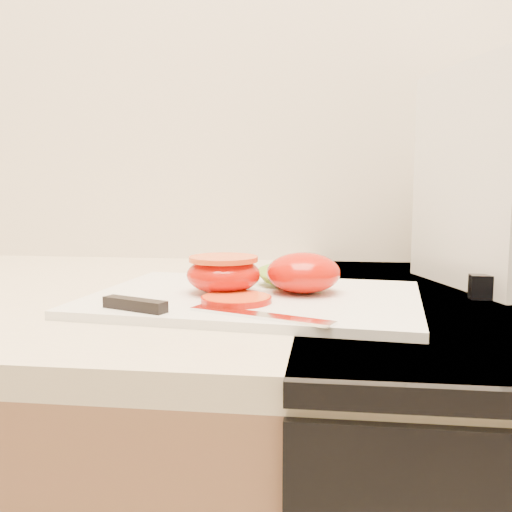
# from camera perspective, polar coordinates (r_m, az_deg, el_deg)

# --- Properties ---
(cutting_board) EXTENTS (0.41, 0.31, 0.01)m
(cutting_board) POSITION_cam_1_polar(r_m,az_deg,el_deg) (0.68, -0.11, -4.28)
(cutting_board) COLOR silver
(cutting_board) RESTS_ON counter
(tomato_half_dome) EXTENTS (0.09, 0.09, 0.05)m
(tomato_half_dome) POSITION_cam_1_polar(r_m,az_deg,el_deg) (0.69, 4.75, -1.67)
(tomato_half_dome) COLOR #BC0F04
(tomato_half_dome) RESTS_ON cutting_board
(tomato_half_cut) EXTENTS (0.09, 0.09, 0.04)m
(tomato_half_cut) POSITION_cam_1_polar(r_m,az_deg,el_deg) (0.69, -3.26, -1.71)
(tomato_half_cut) COLOR #BC0F04
(tomato_half_cut) RESTS_ON cutting_board
(tomato_slice_0) EXTENTS (0.08, 0.08, 0.01)m
(tomato_slice_0) POSITION_cam_1_polar(r_m,az_deg,el_deg) (0.64, -1.98, -4.33)
(tomato_slice_0) COLOR orange
(tomato_slice_0) RESTS_ON cutting_board
(lettuce_leaf_0) EXTENTS (0.13, 0.13, 0.02)m
(lettuce_leaf_0) POSITION_cam_1_polar(r_m,az_deg,el_deg) (0.75, 3.76, -1.90)
(lettuce_leaf_0) COLOR #79B42F
(lettuce_leaf_0) RESTS_ON cutting_board
(knife) EXTENTS (0.25, 0.08, 0.01)m
(knife) POSITION_cam_1_polar(r_m,az_deg,el_deg) (0.59, -7.37, -5.24)
(knife) COLOR silver
(knife) RESTS_ON cutting_board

